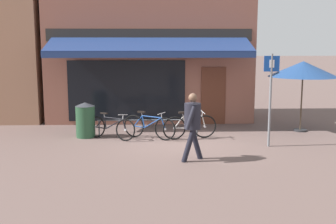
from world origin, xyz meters
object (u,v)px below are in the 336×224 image
object	(u,v)px
pedestrian_adult	(193,120)
bicycle_silver	(190,127)
litter_bin	(85,120)
parking_sign	(271,91)
bicycle_blue	(149,127)
bicycle_black	(110,128)
cafe_parasol	(303,69)

from	to	relation	value
pedestrian_adult	bicycle_silver	bearing A→B (deg)	80.54
litter_bin	parking_sign	distance (m)	5.78
bicycle_blue	bicycle_black	bearing A→B (deg)	-152.52
pedestrian_adult	litter_bin	distance (m)	4.24
cafe_parasol	bicycle_blue	bearing A→B (deg)	-169.56
bicycle_black	cafe_parasol	size ratio (longest dim) A/B	0.69
bicycle_silver	cafe_parasol	world-z (taller)	cafe_parasol
bicycle_black	cafe_parasol	distance (m)	6.64
pedestrian_adult	litter_bin	world-z (taller)	pedestrian_adult
bicycle_black	pedestrian_adult	bearing A→B (deg)	-19.49
pedestrian_adult	litter_bin	xyz separation A→B (m)	(-3.14, 2.80, -0.49)
bicycle_black	pedestrian_adult	size ratio (longest dim) A/B	0.93
bicycle_blue	cafe_parasol	distance (m)	5.49
bicycle_black	parking_sign	distance (m)	4.97
bicycle_blue	parking_sign	bearing A→B (deg)	9.49
bicycle_blue	bicycle_silver	bearing A→B (deg)	22.98
bicycle_silver	pedestrian_adult	bearing A→B (deg)	-105.24
bicycle_black	bicycle_silver	xyz separation A→B (m)	(2.47, -0.10, 0.03)
pedestrian_adult	bicycle_blue	bearing A→B (deg)	108.27
bicycle_blue	cafe_parasol	size ratio (longest dim) A/B	0.69
bicycle_silver	parking_sign	distance (m)	2.73
litter_bin	parking_sign	world-z (taller)	parking_sign
pedestrian_adult	cafe_parasol	bearing A→B (deg)	34.65
litter_bin	bicycle_silver	bearing A→B (deg)	-7.02
bicycle_black	parking_sign	world-z (taller)	parking_sign
cafe_parasol	bicycle_silver	bearing A→B (deg)	-164.89
bicycle_blue	bicycle_silver	world-z (taller)	bicycle_silver
pedestrian_adult	cafe_parasol	xyz separation A→B (m)	(4.01, 3.44, 1.04)
bicycle_silver	parking_sign	size ratio (longest dim) A/B	0.65
litter_bin	pedestrian_adult	bearing A→B (deg)	-41.71
parking_sign	bicycle_blue	bearing A→B (deg)	162.12
bicycle_silver	parking_sign	world-z (taller)	parking_sign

